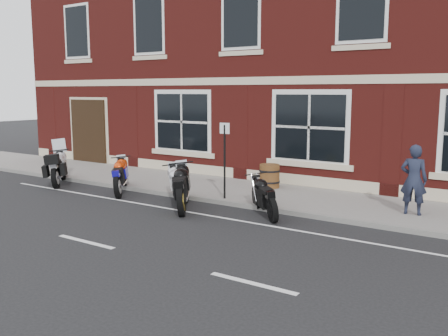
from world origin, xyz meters
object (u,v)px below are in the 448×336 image
(moto_sport_black, at_px, (184,186))
(moto_sport_red, at_px, (122,175))
(moto_sport_silver, at_px, (179,185))
(parking_sign, at_px, (225,155))
(moto_naked_black, at_px, (265,195))
(barrel_planter, at_px, (269,176))
(moto_touring_silver, at_px, (61,166))
(pedestrian_left, at_px, (414,180))

(moto_sport_black, bearing_deg, moto_sport_red, 134.05)
(moto_sport_silver, distance_m, parking_sign, 1.48)
(moto_sport_black, distance_m, moto_naked_black, 2.20)
(barrel_planter, bearing_deg, moto_sport_red, -142.96)
(moto_touring_silver, relative_size, moto_sport_red, 0.98)
(parking_sign, bearing_deg, moto_naked_black, -24.68)
(moto_naked_black, relative_size, pedestrian_left, 0.89)
(moto_naked_black, relative_size, barrel_planter, 2.10)
(moto_naked_black, distance_m, barrel_planter, 3.02)
(pedestrian_left, height_order, parking_sign, parking_sign)
(moto_touring_silver, bearing_deg, moto_sport_red, -40.94)
(moto_sport_red, bearing_deg, pedestrian_left, -26.43)
(moto_sport_black, xyz_separation_m, pedestrian_left, (5.27, 2.21, 0.37))
(moto_sport_black, xyz_separation_m, moto_naked_black, (2.13, 0.55, -0.09))
(moto_sport_red, xyz_separation_m, moto_sport_black, (2.84, -0.53, 0.05))
(pedestrian_left, bearing_deg, moto_sport_black, 16.26)
(moto_sport_black, height_order, moto_naked_black, moto_sport_black)
(moto_sport_silver, height_order, pedestrian_left, pedestrian_left)
(moto_naked_black, height_order, pedestrian_left, pedestrian_left)
(moto_sport_black, xyz_separation_m, barrel_planter, (0.76, 3.25, -0.12))
(moto_touring_silver, height_order, moto_sport_black, moto_touring_silver)
(pedestrian_left, bearing_deg, moto_sport_silver, 12.87)
(moto_touring_silver, xyz_separation_m, moto_sport_black, (5.62, -0.44, 0.01))
(moto_sport_red, bearing_deg, barrel_planter, -1.10)
(moto_sport_black, relative_size, pedestrian_left, 1.17)
(moto_sport_red, xyz_separation_m, moto_sport_silver, (2.49, -0.30, 0.00))
(moto_sport_red, bearing_deg, parking_sign, -27.65)
(moto_naked_black, bearing_deg, barrel_planter, 71.53)
(moto_touring_silver, bearing_deg, parking_sign, -36.24)
(moto_sport_red, bearing_deg, moto_sport_black, -48.75)
(moto_naked_black, xyz_separation_m, barrel_planter, (-1.37, 2.69, -0.04))
(moto_naked_black, xyz_separation_m, parking_sign, (-1.63, 0.60, 0.82))
(moto_sport_silver, xyz_separation_m, barrel_planter, (1.11, 3.01, -0.08))
(moto_sport_black, bearing_deg, moto_sport_silver, 110.99)
(barrel_planter, height_order, parking_sign, parking_sign)
(moto_sport_silver, height_order, moto_naked_black, moto_sport_silver)
(moto_sport_red, relative_size, barrel_planter, 2.44)
(moto_sport_red, height_order, parking_sign, parking_sign)
(moto_sport_red, distance_m, barrel_planter, 4.51)
(moto_touring_silver, distance_m, parking_sign, 6.21)
(pedestrian_left, relative_size, parking_sign, 0.81)
(moto_touring_silver, relative_size, moto_sport_silver, 1.06)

